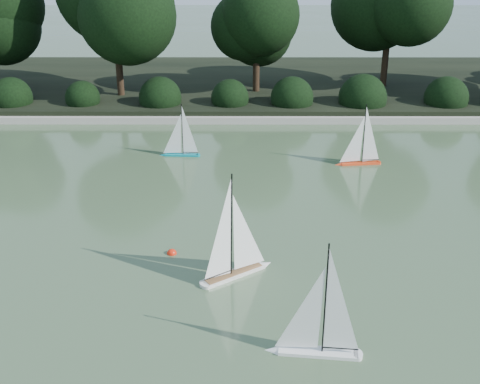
# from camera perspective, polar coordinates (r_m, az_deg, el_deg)

# --- Properties ---
(ground) EXTENTS (80.00, 80.00, 0.00)m
(ground) POSITION_cam_1_polar(r_m,az_deg,el_deg) (8.03, -3.93, -11.78)
(ground) COLOR #364D2E
(ground) RESTS_ON ground
(pond_coping) EXTENTS (40.00, 0.35, 0.18)m
(pond_coping) POSITION_cam_1_polar(r_m,az_deg,el_deg) (16.22, -1.85, 6.89)
(pond_coping) COLOR gray
(pond_coping) RESTS_ON ground
(far_bank) EXTENTS (40.00, 8.00, 0.30)m
(far_bank) POSITION_cam_1_polar(r_m,az_deg,el_deg) (20.08, -1.48, 10.21)
(far_bank) COLOR black
(far_bank) RESTS_ON ground
(tree_line) EXTENTS (26.31, 3.93, 4.39)m
(tree_line) POSITION_cam_1_polar(r_m,az_deg,el_deg) (18.13, 2.37, 16.81)
(tree_line) COLOR black
(tree_line) RESTS_ON ground
(shrub_hedge) EXTENTS (29.10, 1.10, 1.10)m
(shrub_hedge) POSITION_cam_1_polar(r_m,az_deg,el_deg) (17.00, -1.77, 8.90)
(shrub_hedge) COLOR black
(shrub_hedge) RESTS_ON ground
(sailboat_white_a) EXTENTS (1.17, 0.31, 1.60)m
(sailboat_white_a) POSITION_cam_1_polar(r_m,az_deg,el_deg) (7.31, 6.79, -13.40)
(sailboat_white_a) COLOR white
(sailboat_white_a) RESTS_ON ground
(sailboat_white_b) EXTENTS (1.12, 0.87, 1.73)m
(sailboat_white_b) POSITION_cam_1_polar(r_m,az_deg,el_deg) (8.81, -0.09, -6.28)
(sailboat_white_b) COLOR silver
(sailboat_white_b) RESTS_ON ground
(sailboat_orange) EXTENTS (1.05, 0.28, 1.43)m
(sailboat_orange) POSITION_cam_1_polar(r_m,az_deg,el_deg) (13.35, 11.05, 3.50)
(sailboat_orange) COLOR #F5411A
(sailboat_orange) RESTS_ON ground
(sailboat_teal) EXTENTS (0.95, 0.20, 1.29)m
(sailboat_teal) POSITION_cam_1_polar(r_m,az_deg,el_deg) (13.72, -5.88, 4.26)
(sailboat_teal) COLOR #04818C
(sailboat_teal) RESTS_ON ground
(race_buoy) EXTENTS (0.15, 0.15, 0.15)m
(race_buoy) POSITION_cam_1_polar(r_m,az_deg,el_deg) (9.54, -6.48, -5.82)
(race_buoy) COLOR red
(race_buoy) RESTS_ON ground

